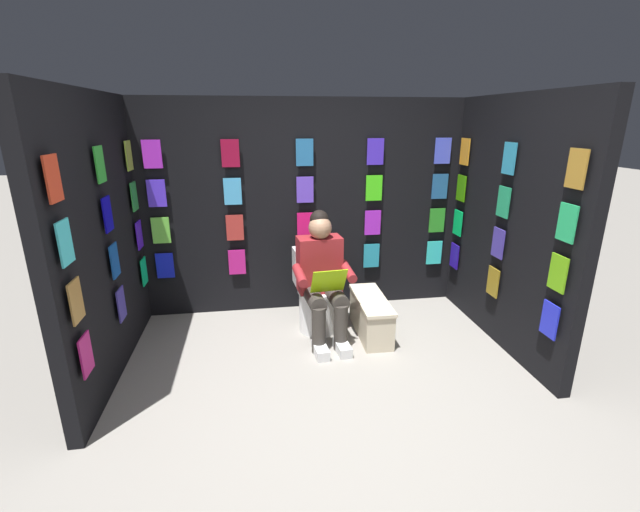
% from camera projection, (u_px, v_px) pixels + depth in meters
% --- Properties ---
extents(ground_plane, '(30.00, 30.00, 0.00)m').
position_uv_depth(ground_plane, '(340.00, 422.00, 2.92)').
color(ground_plane, gray).
extents(display_wall_back, '(3.36, 0.14, 2.17)m').
position_uv_depth(display_wall_back, '(304.00, 208.00, 4.45)').
color(display_wall_back, black).
rests_on(display_wall_back, ground).
extents(display_wall_left, '(0.14, 1.92, 2.17)m').
position_uv_depth(display_wall_left, '(509.00, 225.00, 3.74)').
color(display_wall_left, black).
rests_on(display_wall_left, ground).
extents(display_wall_right, '(0.14, 1.92, 2.17)m').
position_uv_depth(display_wall_right, '(100.00, 241.00, 3.25)').
color(display_wall_right, black).
rests_on(display_wall_right, ground).
extents(toilet, '(0.42, 0.57, 0.77)m').
position_uv_depth(toilet, '(317.00, 295.00, 4.18)').
color(toilet, white).
rests_on(toilet, ground).
extents(person_reading, '(0.55, 0.71, 1.19)m').
position_uv_depth(person_reading, '(322.00, 277.00, 3.89)').
color(person_reading, maroon).
rests_on(person_reading, ground).
extents(comic_longbox_near, '(0.28, 0.77, 0.36)m').
position_uv_depth(comic_longbox_near, '(371.00, 316.00, 4.07)').
color(comic_longbox_near, beige).
rests_on(comic_longbox_near, ground).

